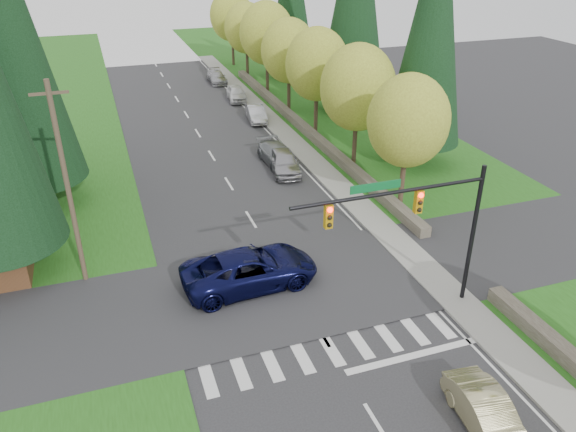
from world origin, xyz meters
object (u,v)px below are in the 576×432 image
parked_car_b (277,155)px  parked_car_d (236,93)px  sedan_champagne (487,415)px  parked_car_e (217,77)px  parked_car_c (256,114)px  suv_navy (250,269)px  parked_car_a (284,162)px

parked_car_b → parked_car_d: bearing=83.8°
sedan_champagne → parked_car_d: (2.14, 42.85, 0.03)m
sedan_champagne → parked_car_e: bearing=93.7°
sedan_champagne → parked_car_c: sedan_champagne is taller
sedan_champagne → parked_car_b: (0.79, 25.66, 0.02)m
parked_car_d → parked_car_c: bearing=-83.3°
parked_car_c → parked_car_d: (0.00, 6.97, 0.04)m
suv_navy → sedan_champagne: bearing=-158.0°
parked_car_c → parked_car_e: (-0.30, 14.59, -0.04)m
sedan_champagne → parked_car_c: 35.95m
suv_navy → parked_car_b: 15.70m
parked_car_a → parked_car_b: (0.05, 1.64, -0.09)m
parked_car_b → parked_car_d: (1.35, 17.19, 0.01)m
suv_navy → parked_car_c: bearing=-20.4°
sedan_champagne → parked_car_b: size_ratio=0.85×
sedan_champagne → parked_car_a: bearing=94.0°
suv_navy → parked_car_c: suv_navy is taller
parked_car_b → parked_car_e: 24.84m
sedan_champagne → parked_car_d: bearing=92.9°
parked_car_a → parked_car_b: bearing=95.5°
parked_car_c → suv_navy: bearing=-100.2°
parked_car_c → parked_car_a: bearing=-90.1°
parked_car_a → parked_car_d: bearing=93.0°
parked_car_a → parked_car_d: size_ratio=1.11×
parked_car_d → parked_car_e: (-0.30, 7.62, -0.08)m
parked_car_b → sedan_champagne: bearing=-93.5°
parked_car_b → parked_car_d: parked_car_d is taller
parked_car_c → parked_car_d: size_ratio=0.98×
sedan_champagne → parked_car_d: size_ratio=0.99×
sedan_champagne → suv_navy: size_ratio=0.63×
parked_car_a → parked_car_e: 26.47m
parked_car_d → parked_car_e: size_ratio=0.96×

